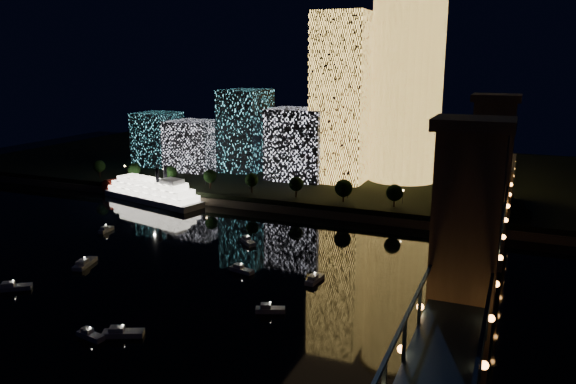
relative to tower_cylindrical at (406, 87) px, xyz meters
name	(u,v)px	position (x,y,z in m)	size (l,w,h in m)	color
ground	(205,294)	(-22.39, -140.37, -47.22)	(520.00, 520.00, 0.00)	black
far_bank	(366,173)	(-22.39, 19.63, -44.72)	(420.00, 160.00, 5.00)	black
seawall	(314,211)	(-22.39, -58.37, -45.72)	(420.00, 6.00, 3.00)	#6B5E4C
tower_cylindrical	(406,87)	(0.00, 0.00, 0.00)	(34.00, 34.00, 84.19)	#F6BA4E
tower_rectangular	(342,98)	(-26.01, -13.89, -4.85)	(23.49, 23.49, 74.75)	#F6BA4E
midrise_blocks	(233,139)	(-81.87, -13.30, -26.02)	(105.14, 34.60, 40.06)	white
truss_bridge	(472,264)	(42.61, -136.64, -30.97)	(13.00, 266.00, 50.00)	navy
riverboat	(149,191)	(-96.11, -64.01, -42.98)	(55.86, 23.84, 16.53)	silver
motorboats	(186,282)	(-30.12, -137.29, -46.41)	(126.16, 76.95, 2.78)	silver
esplanade_trees	(272,182)	(-43.08, -52.37, -36.75)	(166.31, 6.99, 9.00)	black
street_lamps	(250,180)	(-56.39, -46.37, -38.20)	(132.70, 0.70, 5.65)	black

